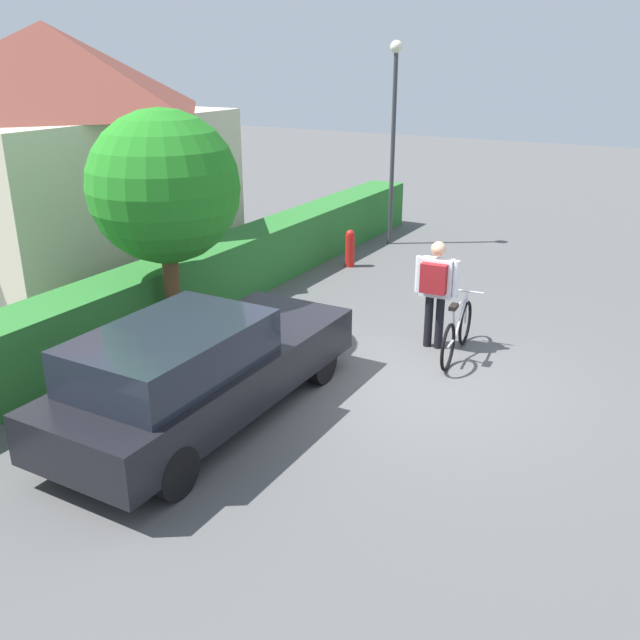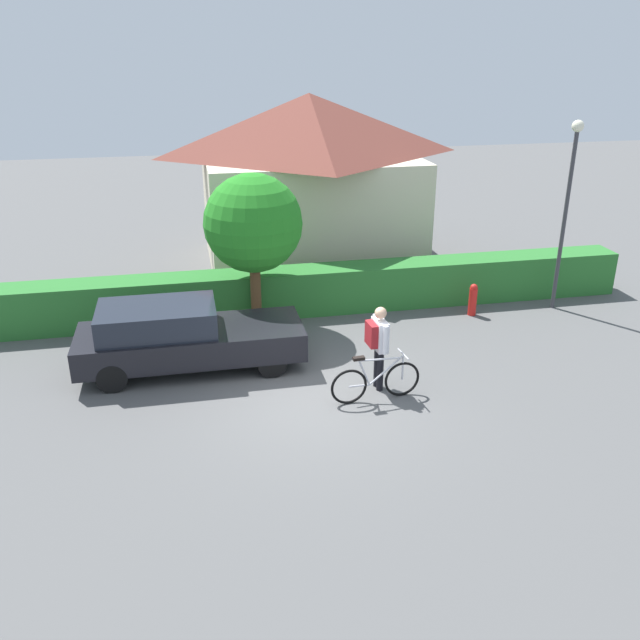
# 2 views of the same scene
# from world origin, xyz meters

# --- Properties ---
(ground_plane) EXTENTS (60.00, 60.00, 0.00)m
(ground_plane) POSITION_xyz_m (0.00, 0.00, 0.00)
(ground_plane) COLOR #545454
(hedge_row) EXTENTS (17.88, 0.90, 1.12)m
(hedge_row) POSITION_xyz_m (0.00, 4.36, 0.56)
(hedge_row) COLOR #2B702D
(hedge_row) RESTS_ON ground
(house_distant) EXTENTS (6.34, 5.05, 4.94)m
(house_distant) POSITION_xyz_m (1.53, 8.41, 2.52)
(house_distant) COLOR beige
(house_distant) RESTS_ON ground
(parked_car_near) EXTENTS (4.58, 1.69, 1.42)m
(parked_car_near) POSITION_xyz_m (-2.41, 1.76, 0.74)
(parked_car_near) COLOR black
(parked_car_near) RESTS_ON ground
(bicycle) EXTENTS (1.78, 0.50, 0.95)m
(bicycle) POSITION_xyz_m (1.12, -0.32, 0.39)
(bicycle) COLOR black
(bicycle) RESTS_ON ground
(person_rider) EXTENTS (0.37, 0.68, 1.71)m
(person_rider) POSITION_xyz_m (1.27, 0.11, 1.04)
(person_rider) COLOR black
(person_rider) RESTS_ON ground
(street_lamp) EXTENTS (0.28, 0.28, 4.63)m
(street_lamp) POSITION_xyz_m (6.86, 3.35, 2.95)
(street_lamp) COLOR #38383D
(street_lamp) RESTS_ON ground
(tree_kerbside) EXTENTS (2.24, 2.24, 3.64)m
(tree_kerbside) POSITION_xyz_m (-0.67, 3.66, 2.50)
(tree_kerbside) COLOR brown
(tree_kerbside) RESTS_ON ground
(fire_hydrant) EXTENTS (0.20, 0.20, 0.81)m
(fire_hydrant) POSITION_xyz_m (4.64, 3.30, 0.41)
(fire_hydrant) COLOR red
(fire_hydrant) RESTS_ON ground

